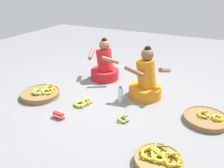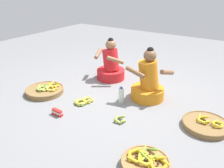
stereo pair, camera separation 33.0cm
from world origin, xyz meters
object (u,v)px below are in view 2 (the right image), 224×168
object	(u,v)px
vendor_woman_behind	(111,66)
banana_basket_near_bicycle	(206,124)
loose_bananas_front_right	(83,102)
packet_carton_stack	(57,112)
loose_bananas_near_vendor	(120,120)
water_bottle	(121,95)
banana_basket_back_right	(45,90)
banana_basket_front_left	(145,163)
vendor_woman_front	(148,83)

from	to	relation	value
vendor_woman_behind	banana_basket_near_bicycle	size ratio (longest dim) A/B	1.34
loose_bananas_front_right	packet_carton_stack	xyz separation A→B (m)	(-0.08, -0.46, 0.02)
loose_bananas_front_right	loose_bananas_near_vendor	world-z (taller)	loose_bananas_front_right
packet_carton_stack	banana_basket_near_bicycle	bearing A→B (deg)	24.77
water_bottle	packet_carton_stack	bearing A→B (deg)	-124.48
banana_basket_back_right	water_bottle	world-z (taller)	water_bottle
loose_bananas_near_vendor	packet_carton_stack	size ratio (longest dim) A/B	0.91
vendor_woman_behind	loose_bananas_near_vendor	world-z (taller)	vendor_woman_behind
banana_basket_back_right	banana_basket_front_left	xyz separation A→B (m)	(2.12, -0.61, 0.00)
banana_basket_back_right	banana_basket_near_bicycle	distance (m)	2.50
water_bottle	banana_basket_back_right	bearing A→B (deg)	-161.02
vendor_woman_front	loose_bananas_front_right	world-z (taller)	vendor_woman_front
banana_basket_back_right	loose_bananas_front_right	distance (m)	0.75
vendor_woman_behind	banana_basket_near_bicycle	distance (m)	2.02
banana_basket_near_bicycle	water_bottle	distance (m)	1.24
banana_basket_near_bicycle	loose_bananas_front_right	xyz separation A→B (m)	(-1.71, -0.37, -0.02)
vendor_woman_behind	packet_carton_stack	bearing A→B (deg)	-86.18
vendor_woman_behind	packet_carton_stack	xyz separation A→B (m)	(0.10, -1.50, -0.20)
vendor_woman_front	loose_bananas_front_right	distance (m)	1.04
banana_basket_back_right	banana_basket_front_left	world-z (taller)	banana_basket_front_left
banana_basket_back_right	water_bottle	size ratio (longest dim) A/B	2.40
packet_carton_stack	banana_basket_front_left	bearing A→B (deg)	-8.87
banana_basket_back_right	loose_bananas_near_vendor	distance (m)	1.48
banana_basket_near_bicycle	packet_carton_stack	world-z (taller)	banana_basket_near_bicycle
packet_carton_stack	water_bottle	bearing A→B (deg)	55.52
banana_basket_front_left	vendor_woman_behind	bearing A→B (deg)	132.00
banana_basket_near_bicycle	loose_bananas_front_right	world-z (taller)	banana_basket_near_bicycle
vendor_woman_front	loose_bananas_front_right	xyz separation A→B (m)	(-0.75, -0.69, -0.24)
vendor_woman_behind	banana_basket_back_right	distance (m)	1.26
banana_basket_near_bicycle	loose_bananas_front_right	bearing A→B (deg)	-167.83
packet_carton_stack	vendor_woman_behind	bearing A→B (deg)	93.82
water_bottle	packet_carton_stack	distance (m)	0.98
loose_bananas_near_vendor	water_bottle	size ratio (longest dim) A/B	0.63
loose_bananas_front_right	packet_carton_stack	distance (m)	0.46
vendor_woman_behind	loose_bananas_front_right	world-z (taller)	vendor_woman_behind
banana_basket_front_left	banana_basket_near_bicycle	distance (m)	1.10
vendor_woman_front	banana_basket_front_left	distance (m)	1.52
banana_basket_near_bicycle	vendor_woman_behind	bearing A→B (deg)	160.44
loose_bananas_front_right	banana_basket_near_bicycle	bearing A→B (deg)	12.17
vendor_woman_behind	packet_carton_stack	size ratio (longest dim) A/B	4.44
banana_basket_back_right	loose_bananas_front_right	world-z (taller)	banana_basket_back_right
vendor_woman_front	vendor_woman_behind	xyz separation A→B (m)	(-0.93, 0.35, -0.02)
banana_basket_near_bicycle	packet_carton_stack	xyz separation A→B (m)	(-1.79, -0.83, 0.00)
vendor_woman_behind	water_bottle	distance (m)	0.96
vendor_woman_front	banana_basket_front_left	world-z (taller)	vendor_woman_front
loose_bananas_near_vendor	water_bottle	xyz separation A→B (m)	(-0.26, 0.46, 0.09)
banana_basket_back_right	banana_basket_near_bicycle	world-z (taller)	banana_basket_back_right
water_bottle	packet_carton_stack	size ratio (longest dim) A/B	1.46
banana_basket_back_right	banana_basket_front_left	size ratio (longest dim) A/B	1.25
vendor_woman_front	packet_carton_stack	world-z (taller)	vendor_woman_front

